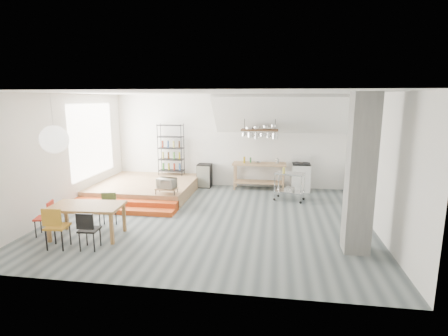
% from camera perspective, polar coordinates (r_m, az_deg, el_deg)
% --- Properties ---
extents(floor, '(8.00, 8.00, 0.00)m').
position_cam_1_polar(floor, '(9.21, -2.25, -8.16)').
color(floor, '#4A5456').
rests_on(floor, ground).
extents(wall_back, '(8.00, 0.04, 3.20)m').
position_cam_1_polar(wall_back, '(12.23, 0.76, 4.42)').
color(wall_back, silver).
rests_on(wall_back, ground).
extents(wall_left, '(0.04, 7.00, 3.20)m').
position_cam_1_polar(wall_left, '(10.33, -24.70, 2.10)').
color(wall_left, silver).
rests_on(wall_left, ground).
extents(wall_right, '(0.04, 7.00, 3.20)m').
position_cam_1_polar(wall_right, '(8.97, 23.66, 0.93)').
color(wall_right, silver).
rests_on(wall_right, ground).
extents(ceiling, '(8.00, 7.00, 0.02)m').
position_cam_1_polar(ceiling, '(8.68, -2.41, 12.17)').
color(ceiling, white).
rests_on(ceiling, wall_back).
extents(slope_ceiling, '(4.40, 1.44, 1.32)m').
position_cam_1_polar(slope_ceiling, '(11.44, 9.42, 8.57)').
color(slope_ceiling, white).
rests_on(slope_ceiling, wall_back).
extents(window_pane, '(0.02, 2.50, 2.20)m').
position_cam_1_polar(window_pane, '(11.56, -20.68, 4.29)').
color(window_pane, white).
rests_on(window_pane, wall_left).
extents(platform, '(3.00, 3.00, 0.40)m').
position_cam_1_polar(platform, '(11.67, -12.56, -3.19)').
color(platform, '#9A6E4D').
rests_on(platform, ground).
extents(step_lower, '(3.00, 0.35, 0.13)m').
position_cam_1_polar(step_lower, '(9.99, -16.53, -6.66)').
color(step_lower, '#CA4817').
rests_on(step_lower, ground).
extents(step_upper, '(3.00, 0.35, 0.27)m').
position_cam_1_polar(step_upper, '(10.27, -15.73, -5.73)').
color(step_upper, '#CA4817').
rests_on(step_upper, ground).
extents(concrete_column, '(0.50, 0.50, 3.20)m').
position_cam_1_polar(concrete_column, '(7.37, 21.37, -0.98)').
color(concrete_column, slate).
rests_on(concrete_column, ground).
extents(kitchen_counter, '(1.80, 0.60, 0.91)m').
position_cam_1_polar(kitchen_counter, '(11.94, 5.75, -0.54)').
color(kitchen_counter, '#9A6E4D').
rests_on(kitchen_counter, ground).
extents(stove, '(0.60, 0.60, 1.18)m').
position_cam_1_polar(stove, '(12.00, 12.43, -1.41)').
color(stove, white).
rests_on(stove, ground).
extents(pot_rack, '(1.20, 0.50, 1.43)m').
position_cam_1_polar(pot_rack, '(11.51, 5.97, 5.82)').
color(pot_rack, '#412B1A').
rests_on(pot_rack, ceiling).
extents(wire_shelving, '(0.88, 0.38, 1.80)m').
position_cam_1_polar(wire_shelving, '(12.40, -8.65, 3.12)').
color(wire_shelving, black).
rests_on(wire_shelving, platform).
extents(microwave_shelf, '(0.60, 0.40, 0.16)m').
position_cam_1_polar(microwave_shelf, '(10.08, -9.32, -3.32)').
color(microwave_shelf, '#9A6E4D').
rests_on(microwave_shelf, platform).
extents(paper_lantern, '(0.60, 0.60, 0.60)m').
position_cam_1_polar(paper_lantern, '(8.38, -25.97, 4.22)').
color(paper_lantern, white).
rests_on(paper_lantern, ceiling).
extents(dining_table, '(1.62, 0.98, 0.74)m').
position_cam_1_polar(dining_table, '(8.40, -21.50, -6.17)').
color(dining_table, olive).
rests_on(dining_table, ground).
extents(chair_mustard, '(0.45, 0.45, 0.91)m').
position_cam_1_polar(chair_mustard, '(8.00, -25.85, -8.28)').
color(chair_mustard, '#B67E1F').
rests_on(chair_mustard, ground).
extents(chair_black, '(0.40, 0.40, 0.82)m').
position_cam_1_polar(chair_black, '(7.71, -21.37, -9.05)').
color(chair_black, black).
rests_on(chair_black, ground).
extents(chair_olive, '(0.42, 0.42, 0.81)m').
position_cam_1_polar(chair_olive, '(8.98, -18.40, -6.02)').
color(chair_olive, '#586630').
rests_on(chair_olive, ground).
extents(chair_red, '(0.44, 0.44, 0.80)m').
position_cam_1_polar(chair_red, '(8.92, -26.97, -6.87)').
color(chair_red, red).
rests_on(chair_red, ground).
extents(rolling_cart, '(0.96, 0.71, 0.86)m').
position_cam_1_polar(rolling_cart, '(10.78, 10.66, -2.35)').
color(rolling_cart, silver).
rests_on(rolling_cart, ground).
extents(mini_fridge, '(0.48, 0.48, 0.81)m').
position_cam_1_polar(mini_fridge, '(12.27, -3.19, -1.22)').
color(mini_fridge, black).
rests_on(mini_fridge, ground).
extents(microwave, '(0.57, 0.44, 0.28)m').
position_cam_1_polar(microwave, '(10.04, -9.35, -2.44)').
color(microwave, beige).
rests_on(microwave, microwave_shelf).
extents(bowl, '(0.24, 0.24, 0.05)m').
position_cam_1_polar(bowl, '(11.84, 5.57, 0.88)').
color(bowl, silver).
rests_on(bowl, kitchen_counter).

